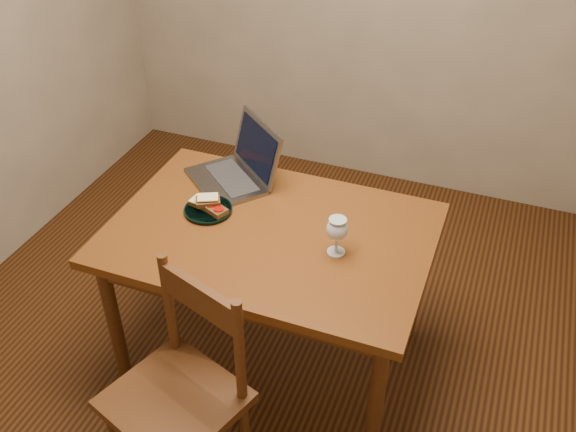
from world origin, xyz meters
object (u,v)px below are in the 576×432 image
(milk_glass, at_px, (337,236))
(table, at_px, (271,247))
(laptop, at_px, (240,165))
(chair, at_px, (178,386))
(plate, at_px, (208,210))

(milk_glass, bearing_deg, table, 172.90)
(milk_glass, distance_m, laptop, 0.66)
(chair, bearing_deg, milk_glass, 78.41)
(chair, height_order, milk_glass, milk_glass)
(plate, xyz_separation_m, milk_glass, (0.58, -0.06, 0.07))
(table, distance_m, laptop, 0.44)
(plate, relative_size, laptop, 0.42)
(table, xyz_separation_m, laptop, (-0.27, 0.31, 0.16))
(table, xyz_separation_m, chair, (-0.08, -0.67, -0.15))
(milk_glass, bearing_deg, plate, 173.85)
(plate, distance_m, milk_glass, 0.59)
(laptop, bearing_deg, milk_glass, 8.51)
(table, height_order, laptop, laptop)
(laptop, bearing_deg, chair, -38.98)
(chair, relative_size, plate, 2.68)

